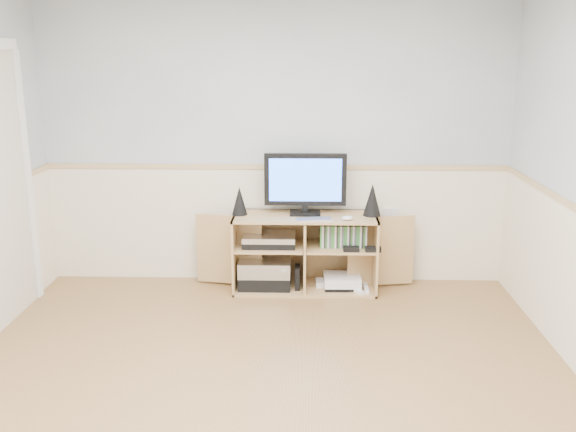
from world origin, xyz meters
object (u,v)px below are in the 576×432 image
Objects in this scene: media_cabinet at (305,250)px; monitor at (305,182)px; game_consoles at (341,282)px; keyboard at (314,219)px.

media_cabinet is 2.75× the size of monitor.
monitor is at bearing 168.95° from game_consoles.
keyboard is at bearing -68.67° from monitor.
media_cabinet is 6.52× the size of keyboard.
monitor reaches higher than game_consoles.
media_cabinet is at bearing 167.85° from game_consoles.
keyboard reaches higher than game_consoles.
media_cabinet is 0.60m from monitor.
game_consoles is (0.24, 0.13, -0.59)m from keyboard.
monitor is at bearing 100.75° from keyboard.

